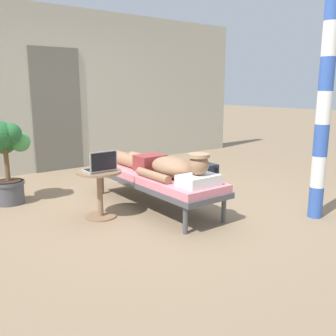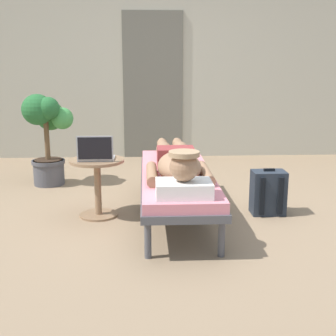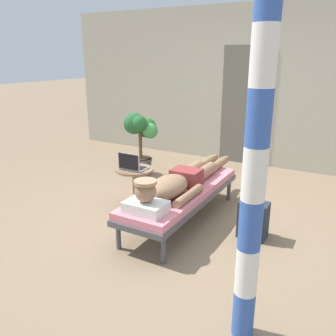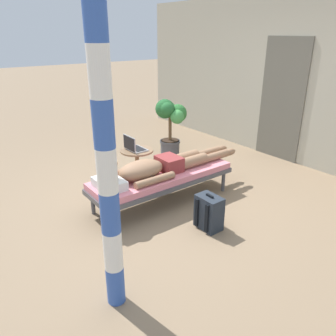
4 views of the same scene
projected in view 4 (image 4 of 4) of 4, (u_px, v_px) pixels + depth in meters
name	position (u px, v px, depth m)	size (l,w,h in m)	color
ground_plane	(166.00, 199.00, 4.51)	(40.00, 40.00, 0.00)	#8C7256
house_wall_back	(296.00, 81.00, 5.47)	(7.60, 0.20, 2.70)	#B2AD99
house_door_panel	(282.00, 100.00, 5.65)	(0.84, 0.03, 2.04)	#625F54
lounge_chair	(162.00, 178.00, 4.31)	(0.62, 1.95, 0.42)	#4C4C51
person_reclining	(157.00, 167.00, 4.20)	(0.53, 2.17, 0.33)	white
side_table	(137.00, 161.00, 4.85)	(0.48, 0.48, 0.52)	#8C6B4C
laptop	(133.00, 147.00, 4.74)	(0.31, 0.24, 0.23)	#A5A8AD
backpack	(209.00, 213.00, 3.78)	(0.30, 0.26, 0.42)	#262D38
potted_plant	(171.00, 121.00, 5.87)	(0.54, 0.55, 1.02)	#4C4C51
porch_post	(107.00, 171.00, 2.36)	(0.15, 0.15, 2.38)	#3359B2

